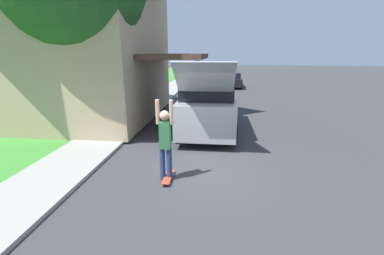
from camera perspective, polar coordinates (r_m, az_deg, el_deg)
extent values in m
plane|color=#333335|center=(7.13, 1.29, -8.85)|extent=(120.00, 120.00, 0.00)
cube|color=#387F2D|center=(15.37, -27.79, 3.20)|extent=(10.00, 80.00, 0.08)
cube|color=gray|center=(13.43, -11.96, 3.14)|extent=(1.80, 80.00, 0.10)
cube|color=tan|center=(14.20, -29.78, 15.40)|extent=(10.07, 7.38, 6.46)
cube|color=#4C3328|center=(11.83, -3.52, 15.56)|extent=(2.60, 5.16, 0.20)
cylinder|color=silver|center=(9.99, 1.14, 7.10)|extent=(0.16, 0.16, 2.70)
cylinder|color=brown|center=(10.35, -22.77, 9.89)|extent=(0.36, 0.36, 4.03)
cube|color=gray|center=(10.17, 3.55, 4.03)|extent=(1.98, 4.76, 1.18)
cube|color=black|center=(10.14, 3.68, 9.26)|extent=(1.82, 3.72, 0.66)
cylinder|color=black|center=(11.80, -0.77, 3.15)|extent=(0.24, 0.69, 0.69)
cylinder|color=black|center=(11.73, 8.50, 2.89)|extent=(0.24, 0.69, 0.69)
cylinder|color=black|center=(8.98, -3.02, -1.12)|extent=(0.24, 0.69, 0.69)
cylinder|color=black|center=(8.89, 9.17, -1.50)|extent=(0.24, 0.69, 0.69)
cube|color=gray|center=(7.55, 2.86, 10.97)|extent=(1.74, 1.38, 0.98)
cube|color=black|center=(24.16, 8.66, 10.21)|extent=(1.72, 4.47, 0.65)
cube|color=black|center=(24.00, 8.73, 11.50)|extent=(1.52, 2.32, 0.47)
cylinder|color=black|center=(25.50, 6.63, 10.12)|extent=(0.20, 0.65, 0.65)
cylinder|color=black|center=(25.56, 10.41, 9.98)|extent=(0.20, 0.65, 0.65)
cylinder|color=black|center=(22.83, 6.66, 9.41)|extent=(0.20, 0.65, 0.65)
cylinder|color=black|center=(22.91, 10.87, 9.25)|extent=(0.20, 0.65, 0.65)
cylinder|color=navy|center=(6.35, -6.57, -8.07)|extent=(0.13, 0.13, 0.84)
cylinder|color=navy|center=(6.32, -5.05, -8.15)|extent=(0.13, 0.13, 0.84)
cube|color=#337042|center=(6.07, -6.01, -1.72)|extent=(0.25, 0.20, 0.64)
sphere|color=tan|center=(5.94, -6.14, 2.66)|extent=(0.23, 0.23, 0.23)
cylinder|color=tan|center=(5.96, -7.67, 3.44)|extent=(0.09, 0.09, 0.57)
cylinder|color=tan|center=(5.89, -4.64, 3.38)|extent=(0.09, 0.09, 0.57)
cube|color=#B73D23|center=(6.47, -5.33, -10.80)|extent=(0.19, 0.79, 0.02)
cylinder|color=silver|center=(6.73, -5.64, -10.28)|extent=(0.03, 0.06, 0.06)
cylinder|color=silver|center=(6.70, -4.18, -10.38)|extent=(0.03, 0.06, 0.06)
cylinder|color=silver|center=(6.30, -6.54, -12.25)|extent=(0.03, 0.06, 0.06)
cylinder|color=silver|center=(6.27, -4.98, -12.36)|extent=(0.03, 0.06, 0.06)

